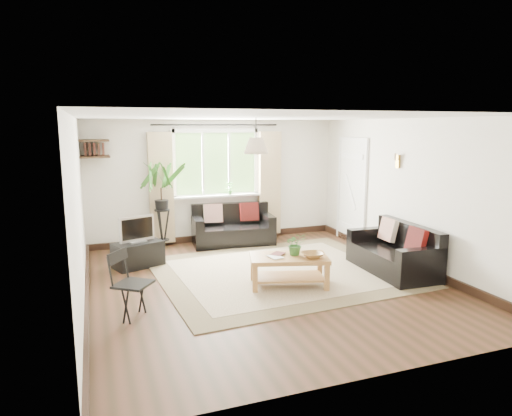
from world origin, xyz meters
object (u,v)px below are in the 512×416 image
object	(u,v)px
palm_stand	(162,206)
sofa_right	(393,250)
coffee_table	(289,271)
folding_chair	(133,285)
tv_stand	(138,254)
sofa_back	(233,226)

from	to	relation	value
palm_stand	sofa_right	bearing A→B (deg)	-39.15
coffee_table	folding_chair	bearing A→B (deg)	-170.02
tv_stand	folding_chair	world-z (taller)	folding_chair
sofa_right	tv_stand	bearing A→B (deg)	-111.92
sofa_back	folding_chair	size ratio (longest dim) A/B	1.88
tv_stand	sofa_back	bearing A→B (deg)	4.45
sofa_back	sofa_right	size ratio (longest dim) A/B	1.00
coffee_table	sofa_back	bearing A→B (deg)	91.10
sofa_right	coffee_table	xyz separation A→B (m)	(-1.79, -0.03, -0.14)
sofa_back	tv_stand	world-z (taller)	sofa_back
sofa_right	coffee_table	bearing A→B (deg)	-86.89
sofa_right	folding_chair	distance (m)	4.01
tv_stand	palm_stand	distance (m)	1.25
tv_stand	palm_stand	bearing A→B (deg)	39.62
coffee_table	tv_stand	size ratio (longest dim) A/B	1.43
sofa_right	folding_chair	world-z (taller)	folding_chair
sofa_back	folding_chair	world-z (taller)	folding_chair
sofa_right	palm_stand	bearing A→B (deg)	-127.10
sofa_right	sofa_back	bearing A→B (deg)	-141.93
tv_stand	coffee_table	bearing A→B (deg)	-61.31
sofa_right	palm_stand	size ratio (longest dim) A/B	0.94
folding_chair	tv_stand	bearing A→B (deg)	29.91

